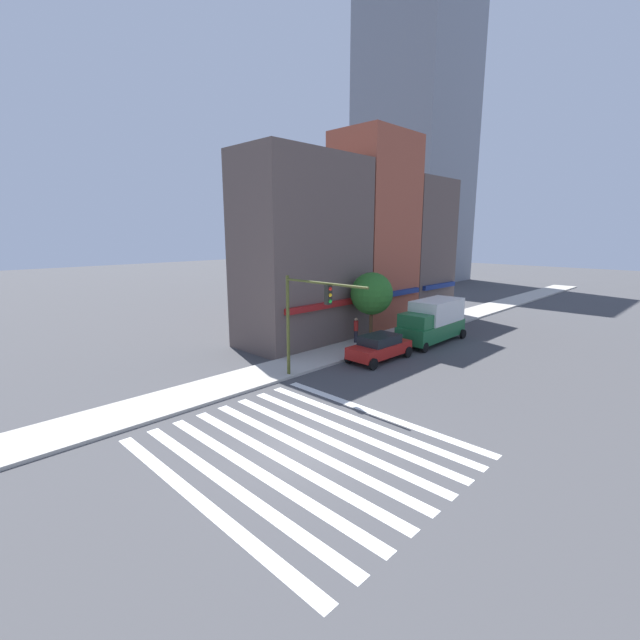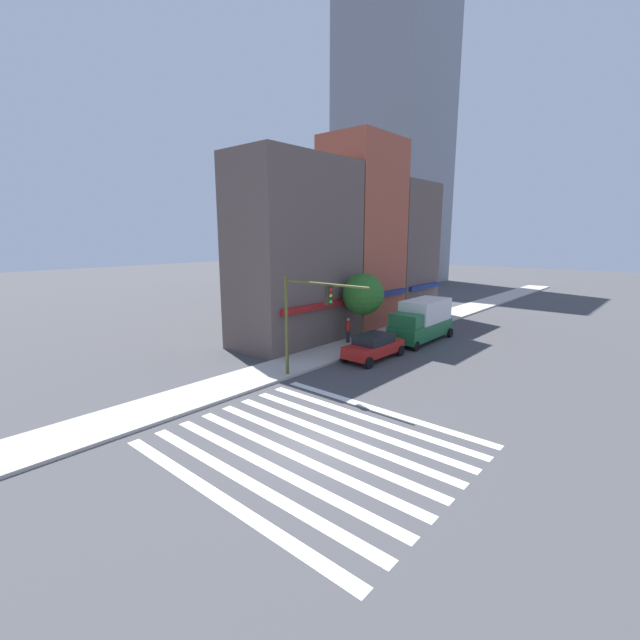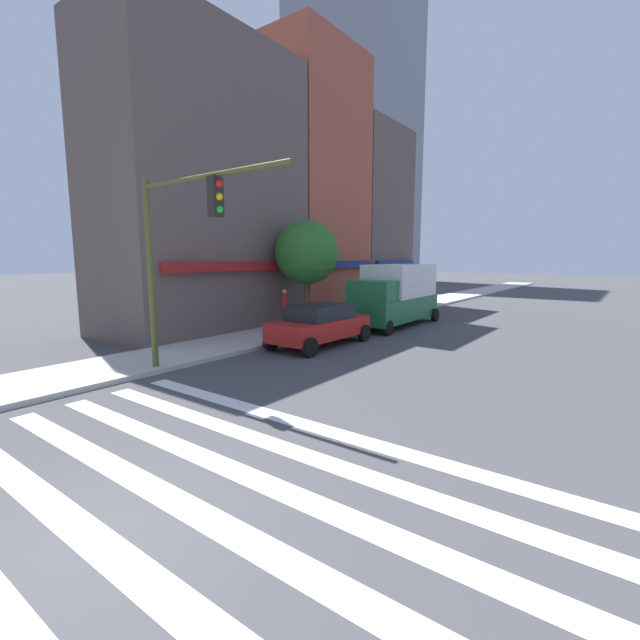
{
  "view_description": "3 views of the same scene",
  "coord_description": "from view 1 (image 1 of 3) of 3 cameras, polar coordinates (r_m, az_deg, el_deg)",
  "views": [
    {
      "loc": [
        -9.85,
        -10.48,
        7.71
      ],
      "look_at": [
        4.92,
        4.0,
        3.5
      ],
      "focal_mm": 24.0,
      "sensor_mm": 36.0,
      "label": 1
    },
    {
      "loc": [
        -11.01,
        -9.84,
        7.68
      ],
      "look_at": [
        4.92,
        4.0,
        3.5
      ],
      "focal_mm": 24.0,
      "sensor_mm": 36.0,
      "label": 2
    },
    {
      "loc": [
        -2.15,
        -4.95,
        3.34
      ],
      "look_at": [
        10.87,
        4.7,
        1.0
      ],
      "focal_mm": 24.0,
      "sensor_mm": 36.0,
      "label": 3
    }
  ],
  "objects": [
    {
      "name": "pedestrian_white_shirt",
      "position": [
        37.61,
        15.98,
        0.89
      ],
      "size": [
        0.32,
        0.32,
        1.77
      ],
      "rotation": [
        0.0,
        0.0,
        4.52
      ],
      "color": "#23232D",
      "rests_on": "sidewalk_left"
    },
    {
      "name": "box_truck_green",
      "position": [
        31.56,
        14.77,
        -0.07
      ],
      "size": [
        6.26,
        2.42,
        3.04
      ],
      "rotation": [
        0.0,
        0.0,
        0.03
      ],
      "color": "#1E6638",
      "rests_on": "ground_plane"
    },
    {
      "name": "ground_plane",
      "position": [
        16.32,
        -2.16,
        -16.7
      ],
      "size": [
        200.0,
        200.0,
        0.0
      ],
      "primitive_type": "plane",
      "color": "#424244"
    },
    {
      "name": "crosswalk_stripes",
      "position": [
        16.32,
        -2.16,
        -16.69
      ],
      "size": [
        9.09,
        10.8,
        0.01
      ],
      "color": "silver",
      "rests_on": "ground_plane"
    },
    {
      "name": "traffic_signal",
      "position": [
        21.76,
        -1.93,
        1.35
      ],
      "size": [
        0.32,
        5.46,
        5.54
      ],
      "color": "#474C1E",
      "rests_on": "ground_plane"
    },
    {
      "name": "sedan_red",
      "position": [
        26.59,
        7.94,
        -3.58
      ],
      "size": [
        4.43,
        2.02,
        1.59
      ],
      "rotation": [
        0.0,
        0.0,
        -0.02
      ],
      "color": "#B21E19",
      "rests_on": "ground_plane"
    },
    {
      "name": "storefront_row",
      "position": [
        35.0,
        5.6,
        10.02
      ],
      "size": [
        22.37,
        5.3,
        15.48
      ],
      "color": "brown",
      "rests_on": "ground_plane"
    },
    {
      "name": "pedestrian_red_jacket",
      "position": [
        30.08,
        4.82,
        -1.28
      ],
      "size": [
        0.32,
        0.32,
        1.77
      ],
      "rotation": [
        0.0,
        0.0,
        2.23
      ],
      "color": "#23232D",
      "rests_on": "sidewalk_left"
    },
    {
      "name": "street_tree",
      "position": [
        29.84,
        6.9,
        3.5
      ],
      "size": [
        2.94,
        2.94,
        4.93
      ],
      "color": "brown",
      "rests_on": "sidewalk_left"
    },
    {
      "name": "sidewalk_left",
      "position": [
        21.88,
        -15.99,
        -9.39
      ],
      "size": [
        120.0,
        3.0,
        0.15
      ],
      "color": "#B2ADA3",
      "rests_on": "ground_plane"
    },
    {
      "name": "tower_distant",
      "position": [
        75.2,
        12.5,
        22.05
      ],
      "size": [
        14.82,
        14.74,
        43.6
      ],
      "color": "gray",
      "rests_on": "ground_plane"
    }
  ]
}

